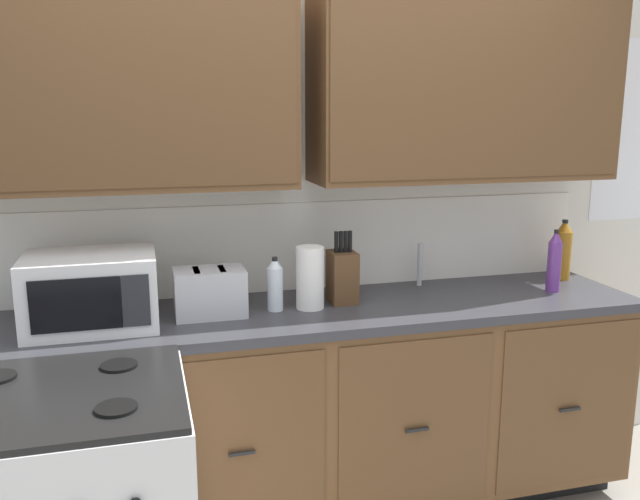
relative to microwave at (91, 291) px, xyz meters
The scene contains 10 objects.
wall_unit 1.04m from the microwave, 13.99° to the left, with size 4.02×0.40×2.36m.
counter_run 1.05m from the microwave, ahead, with size 2.85×0.64×0.94m.
microwave is the anchor object (origin of this frame).
toaster 0.45m from the microwave, ahead, with size 0.28×0.18×0.19m.
knife_block 1.01m from the microwave, ahead, with size 0.11×0.14×0.31m.
sink_faucet 1.46m from the microwave, ahead, with size 0.02×0.02×0.20m, color #B2B5BA.
paper_towel_roll 0.86m from the microwave, ahead, with size 0.12×0.12×0.26m, color white.
bottle_amber 2.16m from the microwave, ahead, with size 0.08×0.08×0.29m.
bottle_violet 1.98m from the microwave, ahead, with size 0.06×0.06×0.28m.
bottle_clear 0.71m from the microwave, ahead, with size 0.07×0.07×0.22m.
Camera 1 is at (-0.66, -2.27, 1.75)m, focal length 37.30 mm.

